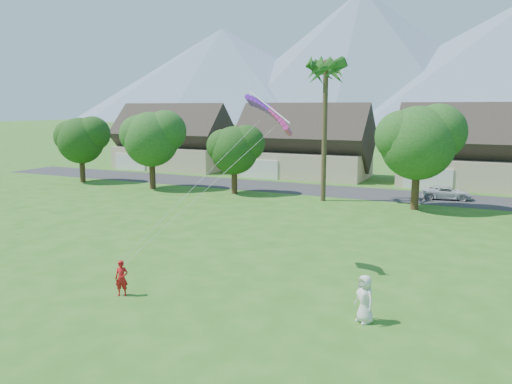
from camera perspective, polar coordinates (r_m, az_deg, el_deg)
The scene contains 10 objects.
ground at distance 19.86m, azimuth -12.81°, elevation -15.39°, with size 500.00×500.00×0.00m, color #2D6019.
street at distance 50.06m, azimuth 11.74°, elevation -0.09°, with size 90.00×7.00×0.01m, color #2D2D30.
kite_flyer at distance 23.32m, azimuth -15.11°, elevation -9.49°, with size 0.59×0.39×1.62m, color red.
watcher at distance 20.31m, azimuth 12.32°, elevation -11.85°, with size 0.94×0.61×1.92m, color silver.
parked_car at distance 48.79m, azimuth 20.96°, elevation -0.07°, with size 2.02×4.38×1.22m, color silver.
mountain_ridge at distance 274.84m, azimuth 25.57°, elevation 13.09°, with size 540.00×240.00×70.00m.
houses_row at distance 58.27m, azimuth 14.41°, elevation 4.57°, with size 72.75×8.19×8.86m.
tree_row at distance 43.91m, azimuth 8.64°, elevation 5.08°, with size 62.27×6.67×8.45m.
fan_palm at distance 44.72m, azimuth 8.01°, elevation 14.04°, with size 3.00×3.00×13.80m.
parafoil_kite at distance 25.13m, azimuth 1.78°, elevation 9.18°, with size 2.90×1.13×0.50m.
Camera 1 is at (11.28, -14.06, 8.34)m, focal length 35.00 mm.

